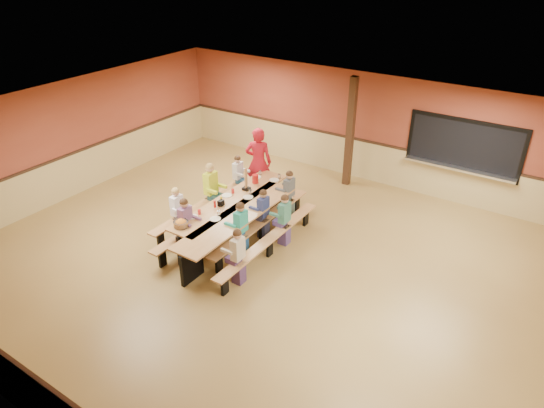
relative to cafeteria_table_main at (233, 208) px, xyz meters
The scene contains 23 objects.
ground 1.68m from the cafeteria_table_main, 29.05° to the right, with size 12.00×12.00×0.00m, color olive.
room_envelope 1.60m from the cafeteria_table_main, 29.05° to the right, with size 12.04×10.04×3.02m.
kitchen_pass_through 5.87m from the cafeteria_table_main, 46.36° to the left, with size 2.78×0.28×1.38m.
structural_post 3.94m from the cafeteria_table_main, 71.79° to the left, with size 0.18×0.18×3.00m, color black.
cafeteria_table_main is the anchor object (origin of this frame).
cafeteria_table_second 0.74m from the cafeteria_table_main, 42.42° to the right, with size 1.91×3.70×0.74m.
seated_child_white_left 1.27m from the cafeteria_table_main, 130.64° to the right, with size 0.37×0.30×1.21m, color white, non-canonical shape.
seated_adult_yellow 0.87m from the cafeteria_table_main, 164.78° to the left, with size 0.44×0.36×1.35m, color #CBE126, non-canonical shape.
seated_child_grey_left 1.55m from the cafeteria_table_main, 122.26° to the left, with size 0.35×0.29×1.17m, color silver, non-canonical shape.
seated_child_teal_right 1.14m from the cafeteria_table_main, 43.23° to the right, with size 0.39×0.32×1.25m, color teal, non-canonical shape.
seated_child_navy_right 0.83m from the cafeteria_table_main, ahead, with size 0.36×0.29×1.19m, color navy, non-canonical shape.
seated_child_char_right 1.43m from the cafeteria_table_main, 54.61° to the left, with size 0.37×0.30×1.21m, color #4A4F54, non-canonical shape.
seated_child_purple_sec 1.31m from the cafeteria_table_main, 102.49° to the right, with size 0.38×0.31×1.23m, color #7A4E7B, non-canonical shape.
seated_child_green_sec 1.37m from the cafeteria_table_main, ahead, with size 0.37×0.30×1.20m, color #3B7A66, non-canonical shape.
seated_child_tan_sec 2.11m from the cafeteria_table_main, 49.46° to the right, with size 0.37×0.30×1.20m, color beige, non-canonical shape.
standing_woman 1.85m from the cafeteria_table_main, 105.27° to the left, with size 0.68×0.45×1.87m, color #B11422.
punch_pitcher 1.08m from the cafeteria_table_main, 93.97° to the left, with size 0.16×0.16×0.22m, color #B51B18.
chip_bowl 1.56m from the cafeteria_table_main, 96.32° to the right, with size 0.32×0.32×0.15m, color orange, non-canonical shape.
napkin_dispenser 0.45m from the cafeteria_table_main, 97.52° to the right, with size 0.10×0.14×0.13m, color black.
condiment_mustard 0.41m from the cafeteria_table_main, 114.10° to the right, with size 0.06×0.06×0.17m, color yellow.
condiment_ketchup 0.59m from the cafeteria_table_main, 102.42° to the right, with size 0.06×0.06×0.17m, color #B2140F.
table_paddle 0.70m from the cafeteria_table_main, 93.57° to the left, with size 0.16×0.16×0.56m.
place_settings 0.27m from the cafeteria_table_main, behind, with size 0.65×3.30×0.11m, color beige, non-canonical shape.
Camera 1 is at (4.80, -6.93, 6.01)m, focal length 32.00 mm.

